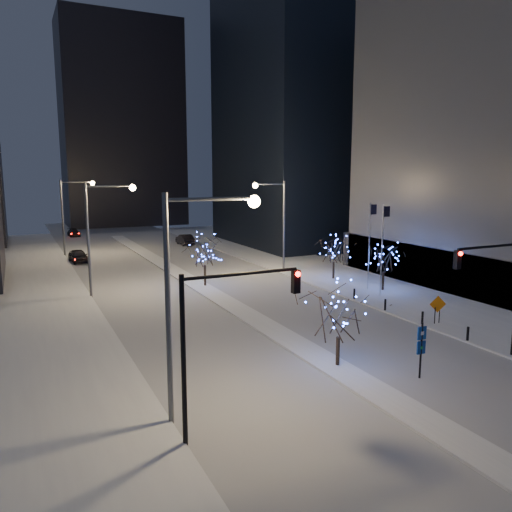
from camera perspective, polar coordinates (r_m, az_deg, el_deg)
ground at (r=25.94m, az=14.33°, el=-15.42°), size 160.00×160.00×0.00m
road at (r=56.10m, az=-9.24°, el=-1.81°), size 20.00×130.00×0.02m
median at (r=51.40m, az=-7.65°, el=-2.71°), size 2.00×80.00×0.15m
east_sidewalk at (r=49.74m, az=12.82°, el=-3.27°), size 10.00×90.00×0.15m
west_sidewalk at (r=39.35m, az=-22.76°, el=-7.13°), size 8.00×90.00×0.15m
horizon_block at (r=112.39m, az=-15.08°, el=14.27°), size 24.00×14.00×42.00m
street_lamp_w_near at (r=21.32m, az=-7.37°, el=-2.20°), size 4.40×0.56×10.00m
street_lamp_w_mid at (r=45.52m, az=-17.40°, el=3.57°), size 4.40×0.56×10.00m
street_lamp_w_far at (r=70.28m, az=-20.44°, el=5.30°), size 4.40×0.56×10.00m
street_lamp_east at (r=54.41m, az=2.38°, el=4.82°), size 3.90×0.56×10.00m
traffic_signal_west at (r=20.08m, az=-4.08°, el=-8.00°), size 5.26×0.43×7.00m
traffic_signal_east at (r=31.41m, az=26.11°, el=-2.60°), size 5.26×0.43×7.00m
flagpoles at (r=45.81m, az=13.57°, el=1.63°), size 1.35×2.60×8.00m
bollards at (r=39.20m, az=16.44°, el=-6.04°), size 0.16×12.16×0.90m
car_near at (r=65.04m, az=-19.62°, el=-0.00°), size 2.29×4.78×1.58m
car_mid at (r=77.41m, az=-8.13°, el=1.88°), size 1.77×4.91×1.61m
car_far at (r=92.61m, az=-20.11°, el=2.51°), size 1.99×4.43×1.26m
holiday_tree_median_near at (r=28.09m, az=9.45°, el=-6.23°), size 5.21×5.21×4.91m
holiday_tree_median_far at (r=47.76m, az=-5.89°, el=0.54°), size 4.35×4.35×4.94m
holiday_tree_plaza_near at (r=47.24m, az=14.42°, el=-0.29°), size 4.31×4.31×4.43m
holiday_tree_plaza_far at (r=51.40m, az=8.92°, el=0.82°), size 4.72×4.72×4.71m
wayfinding_sign at (r=28.01m, az=18.37°, el=-9.56°), size 0.55×0.11×3.08m
construction_sign at (r=38.09m, az=20.05°, el=-5.47°), size 1.18×0.45×2.03m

